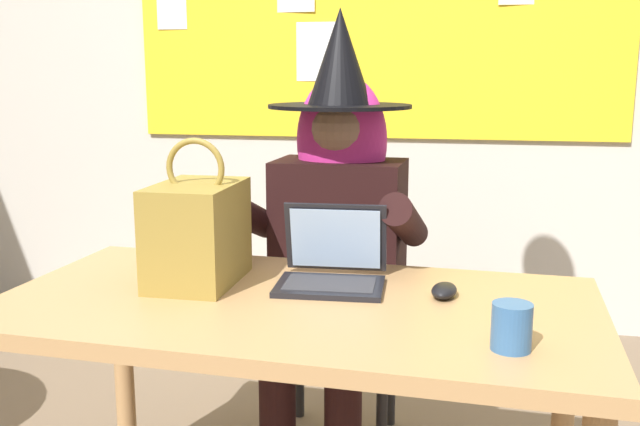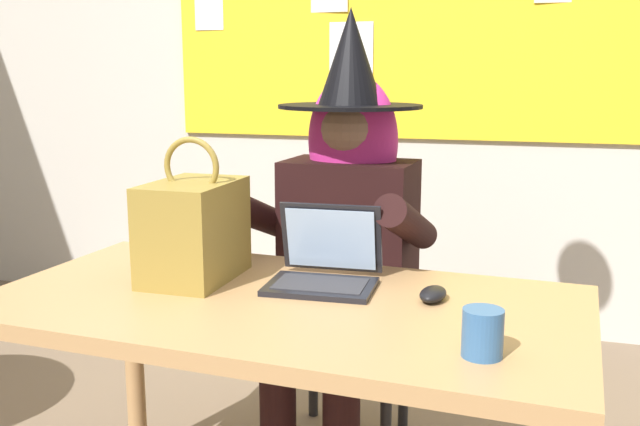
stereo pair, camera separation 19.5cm
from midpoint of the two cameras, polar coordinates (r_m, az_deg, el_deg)
The scene contains 8 objects.
wall_back_bulletin at distance 3.61m, azimuth 8.78°, elevation 13.53°, with size 5.81×2.17×2.83m.
desk_main at distance 1.77m, azimuth 0.21°, elevation -9.60°, with size 1.48×0.83×0.73m.
chair_at_desk at distance 2.49m, azimuth 4.89°, elevation -6.46°, with size 0.43×0.43×0.92m.
person_costumed at distance 2.30m, azimuth 4.32°, elevation -0.41°, with size 0.61×0.71×1.47m.
laptop at distance 1.85m, azimuth 3.41°, elevation -4.36°, with size 0.28×0.26×0.20m.
computer_mouse at distance 1.76m, azimuth 12.18°, elevation -6.38°, with size 0.06×0.10×0.03m, color black.
handbag at distance 1.89m, azimuth -7.16°, elevation -1.33°, with size 0.20×0.30×0.38m.
coffee_mug at distance 1.45m, azimuth 16.68°, elevation -9.21°, with size 0.08×0.08×0.10m, color #336099.
Camera 2 is at (0.63, -1.58, 1.27)m, focal length 40.15 mm.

